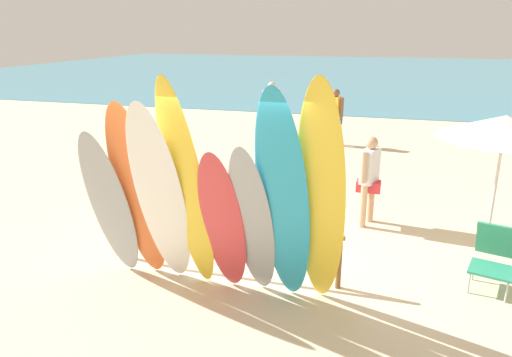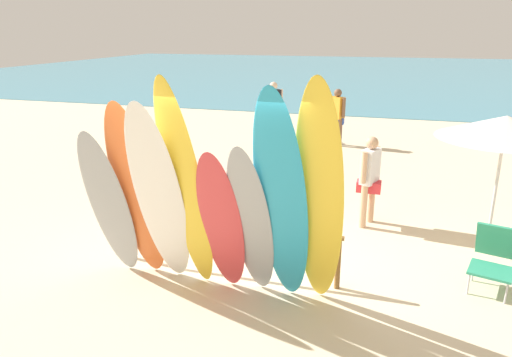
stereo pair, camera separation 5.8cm
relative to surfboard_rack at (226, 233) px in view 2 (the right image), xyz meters
name	(u,v)px [view 2 (the right image)]	position (x,y,z in m)	size (l,w,h in m)	color
ground	(344,110)	(0.00, 14.00, -0.57)	(60.00, 60.00, 0.00)	beige
ocean_water	(372,72)	(0.00, 32.54, -0.56)	(60.00, 40.00, 0.02)	teal
surfboard_rack	(226,233)	(0.00, 0.00, 0.00)	(3.10, 0.07, 0.73)	brown
surfboard_grey_0	(109,206)	(-1.31, -0.62, 0.47)	(0.55, 0.07, 2.17)	#999EA3
surfboard_orange_1	(137,195)	(-0.94, -0.58, 0.64)	(0.58, 0.07, 2.52)	orange
surfboard_white_2	(160,200)	(-0.54, -0.73, 0.67)	(0.57, 0.06, 2.65)	white
surfboard_yellow_3	(186,191)	(-0.22, -0.69, 0.80)	(0.47, 0.08, 2.84)	yellow
surfboard_red_4	(221,224)	(0.17, -0.61, 0.40)	(0.53, 0.07, 2.02)	#D13D42
surfboard_grey_5	(251,224)	(0.54, -0.61, 0.44)	(0.49, 0.06, 2.14)	#999EA3
surfboard_teal_6	(282,204)	(0.92, -0.71, 0.77)	(0.58, 0.07, 2.80)	#289EC6
surfboard_yellow_7	(319,202)	(1.31, -0.65, 0.82)	(0.53, 0.07, 2.88)	yellow
beachgoer_strolling	(337,113)	(0.45, 7.82, 0.34)	(0.49, 0.41, 1.58)	brown
beachgoer_photographing	(370,175)	(1.70, 2.22, 0.30)	(0.39, 0.54, 1.51)	tan
beachgoer_near_rack	(273,106)	(-1.50, 8.27, 0.39)	(0.47, 0.48, 1.67)	beige
beach_chair_red	(494,255)	(3.37, 0.62, -0.14)	(0.67, 0.80, 0.81)	#B7B7BC
beach_umbrella	(506,127)	(3.48, 1.70, 1.29)	(1.83, 1.83, 2.03)	silver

